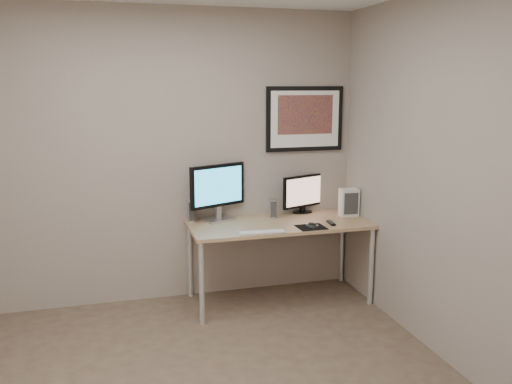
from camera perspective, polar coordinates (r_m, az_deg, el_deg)
room at (r=3.58m, az=-8.29°, el=6.40°), size 3.60×3.60×3.60m
desk at (r=4.85m, az=2.45°, el=-3.98°), size 1.60×0.70×0.73m
framed_art at (r=5.11m, az=5.15°, el=7.68°), size 0.75×0.04×0.60m
monitor_large at (r=4.85m, az=-4.06°, el=0.24°), size 0.53×0.27×0.51m
monitor_tv at (r=5.15m, az=4.95°, el=-0.10°), size 0.44×0.19×0.36m
speaker_left at (r=4.86m, az=-6.86°, el=-1.98°), size 0.09×0.09×0.20m
speaker_right at (r=4.98m, az=1.82°, el=-1.75°), size 0.08×0.08×0.17m
keyboard at (r=4.49m, az=0.66°, el=-4.25°), size 0.39×0.13×0.01m
mousepad at (r=4.69m, az=5.84°, el=-3.71°), size 0.25×0.22×0.00m
mouse at (r=4.70m, az=5.93°, el=-3.43°), size 0.08×0.11×0.03m
remote at (r=4.82m, az=7.90°, el=-3.22°), size 0.06×0.16×0.02m
fan_unit at (r=5.12m, az=9.75°, el=-1.06°), size 0.18×0.14×0.26m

